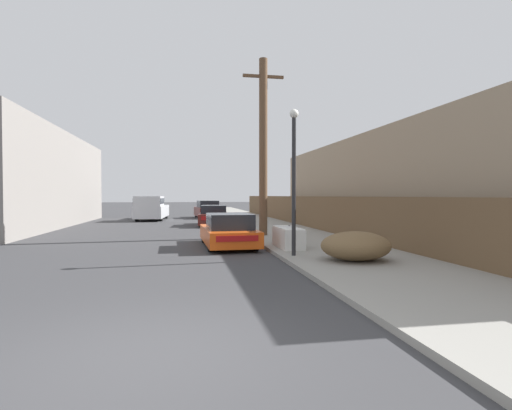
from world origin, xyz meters
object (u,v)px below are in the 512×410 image
object	(u,v)px
discarded_fridge	(288,237)
parked_sports_car_red	(228,231)
car_parked_mid	(214,216)
car_parked_far	(207,210)
utility_pole	(263,146)
pickup_truck	(151,208)
brush_pile	(356,246)
street_lamp	(294,170)

from	to	relation	value
discarded_fridge	parked_sports_car_red	distance (m)	2.37
car_parked_mid	car_parked_far	distance (m)	8.49
utility_pole	car_parked_mid	bearing A→B (deg)	101.93
pickup_truck	utility_pole	xyz separation A→B (m)	(5.83, -13.77, 3.14)
car_parked_far	brush_pile	world-z (taller)	car_parked_far
pickup_truck	car_parked_mid	bearing A→B (deg)	127.98
car_parked_mid	discarded_fridge	bearing A→B (deg)	-77.49
discarded_fridge	street_lamp	world-z (taller)	street_lamp
parked_sports_car_red	brush_pile	size ratio (longest dim) A/B	2.27
car_parked_far	pickup_truck	distance (m)	4.93
street_lamp	brush_pile	distance (m)	2.76
discarded_fridge	utility_pole	bearing A→B (deg)	89.96
discarded_fridge	parked_sports_car_red	xyz separation A→B (m)	(-1.85, 1.48, 0.10)
discarded_fridge	car_parked_far	distance (m)	20.38
pickup_truck	utility_pole	bearing A→B (deg)	116.47
discarded_fridge	car_parked_mid	bearing A→B (deg)	97.63
car_parked_far	pickup_truck	bearing A→B (deg)	-156.52
car_parked_mid	car_parked_far	world-z (taller)	car_parked_far
utility_pole	street_lamp	xyz separation A→B (m)	(-0.30, -6.00, -1.45)
car_parked_mid	street_lamp	distance (m)	13.83
discarded_fridge	street_lamp	bearing A→B (deg)	-100.02
utility_pole	brush_pile	distance (m)	8.04
parked_sports_car_red	car_parked_mid	bearing A→B (deg)	86.95
car_parked_far	discarded_fridge	bearing A→B (deg)	-90.60
pickup_truck	brush_pile	size ratio (longest dim) A/B	3.10
car_parked_mid	street_lamp	world-z (taller)	street_lamp
parked_sports_car_red	car_parked_far	distance (m)	18.85
pickup_truck	utility_pole	world-z (taller)	utility_pole
utility_pole	street_lamp	bearing A→B (deg)	-92.89
utility_pole	brush_pile	world-z (taller)	utility_pole
car_parked_mid	pickup_truck	distance (m)	7.47
parked_sports_car_red	pickup_truck	distance (m)	16.99
car_parked_far	pickup_truck	size ratio (longest dim) A/B	0.77
discarded_fridge	brush_pile	size ratio (longest dim) A/B	0.98
car_parked_far	utility_pole	bearing A→B (deg)	-89.53
car_parked_far	brush_pile	size ratio (longest dim) A/B	2.38
car_parked_far	street_lamp	bearing A→B (deg)	-91.75
discarded_fridge	pickup_truck	distance (m)	18.92
discarded_fridge	parked_sports_car_red	world-z (taller)	parked_sports_car_red
brush_pile	pickup_truck	bearing A→B (deg)	108.32
parked_sports_car_red	utility_pole	distance (m)	4.81
parked_sports_car_red	car_parked_mid	distance (m)	10.36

